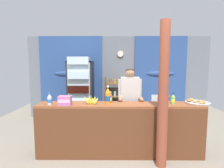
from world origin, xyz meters
TOP-DOWN VIEW (x-y plane):
  - ground_plane at (0.00, 1.10)m, footprint 7.47×7.47m
  - back_wall_curtained at (-0.04, 2.80)m, footprint 5.58×0.22m
  - stall_counter at (-0.05, 0.30)m, footprint 2.97×0.45m
  - timber_post at (0.63, 0.01)m, footprint 0.19×0.17m
  - drink_fridge at (-1.08, 2.17)m, footprint 0.67×0.74m
  - bottle_shelf_rack at (-0.18, 2.53)m, footprint 0.48×0.28m
  - plastic_lawn_chair at (1.11, 1.98)m, footprint 0.57×0.57m
  - shopkeeper at (0.18, 0.84)m, footprint 0.49×0.42m
  - soda_bottle_orange_soda at (-0.26, 0.36)m, footprint 0.09×0.09m
  - soda_bottle_iced_tea at (-0.22, 0.52)m, footprint 0.06×0.06m
  - soda_bottle_water at (-1.30, 0.32)m, footprint 0.08×0.08m
  - soda_bottle_lime_soda at (0.92, 0.40)m, footprint 0.07×0.07m
  - snack_box_wafer at (-1.01, 0.26)m, footprint 0.22×0.14m
  - pastry_tray at (1.38, 0.44)m, footprint 0.44×0.44m
  - banana_bunch at (-0.56, 0.35)m, footprint 0.28×0.06m

SIDE VIEW (x-z plane):
  - ground_plane at x=0.00m, z-range 0.00..0.00m
  - plastic_lawn_chair at x=1.11m, z-range 0.06..0.92m
  - stall_counter at x=-0.05m, z-range 0.09..1.05m
  - bottle_shelf_rack at x=-0.18m, z-range 0.03..1.32m
  - pastry_tray at x=1.38m, z-range 0.95..1.02m
  - shopkeeper at x=0.18m, z-range 0.20..1.80m
  - banana_bunch at x=-0.56m, z-range 0.94..1.10m
  - drink_fridge at x=-1.08m, z-range 0.09..1.96m
  - snack_box_wafer at x=-1.01m, z-range 0.96..1.13m
  - soda_bottle_lime_soda at x=0.92m, z-range 0.94..1.15m
  - soda_bottle_iced_tea at x=-0.22m, z-range 0.94..1.15m
  - soda_bottle_water at x=-1.30m, z-range 0.94..1.16m
  - soda_bottle_orange_soda at x=-0.26m, z-range 0.93..1.27m
  - timber_post at x=0.63m, z-range -0.05..2.30m
  - back_wall_curtained at x=-0.04m, z-range 0.04..2.56m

